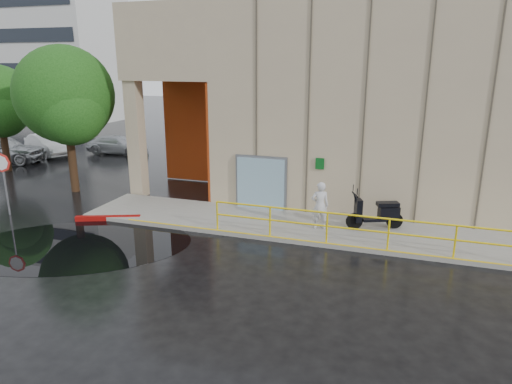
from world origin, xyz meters
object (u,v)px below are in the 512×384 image
car_b (48,145)px  car_c (117,145)px  red_curb (108,218)px  stop_sign (2,170)px  tree_near (66,99)px  car_a (1,149)px  person (320,205)px  scooter (376,204)px

car_b → car_c: 4.25m
red_curb → car_c: 13.36m
stop_sign → car_c: 12.34m
car_b → stop_sign: bearing=-119.5°
car_b → tree_near: bearing=-106.1°
red_curb → car_a: (-12.06, 6.68, 0.73)m
person → scooter: 1.94m
car_b → car_c: bearing=-38.7°
scooter → stop_sign: stop_sign is taller
person → stop_sign: (-11.84, -1.88, 0.81)m
person → red_curb: bearing=-10.6°
person → car_a: 20.58m
stop_sign → red_curb: size_ratio=1.02×
scooter → car_c: scooter is taller
person → car_a: size_ratio=0.35×
person → tree_near: tree_near is taller
scooter → tree_near: bearing=153.7°
stop_sign → car_b: stop_sign is taller
stop_sign → tree_near: 4.26m
car_b → tree_near: tree_near is taller
car_a → tree_near: 9.79m
person → stop_sign: bearing=-10.5°
red_curb → car_c: (-7.23, 11.22, 0.49)m
scooter → tree_near: (-13.35, 1.04, 3.17)m
stop_sign → red_curb: (4.06, 0.65, -1.70)m
stop_sign → car_a: size_ratio=0.51×
scooter → car_b: bearing=138.1°
stop_sign → car_a: stop_sign is taller
red_curb → car_c: car_c is taller
red_curb → car_c: size_ratio=0.60×
car_a → car_b: (1.00, 2.69, -0.14)m
stop_sign → car_b: 12.27m
car_a → car_c: car_a is taller
tree_near → person: bearing=-8.0°
scooter → person: bearing=175.3°
car_c → tree_near: bearing=-162.8°
person → car_b: (-18.84, 8.14, -0.31)m
red_curb → tree_near: tree_near is taller
tree_near → car_c: bearing=112.8°
car_a → car_b: size_ratio=1.16×
stop_sign → car_a: (-8.00, 7.33, -0.98)m
person → red_curb: size_ratio=0.70×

